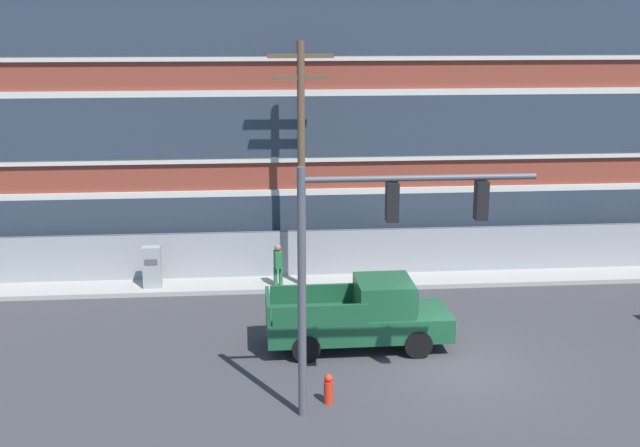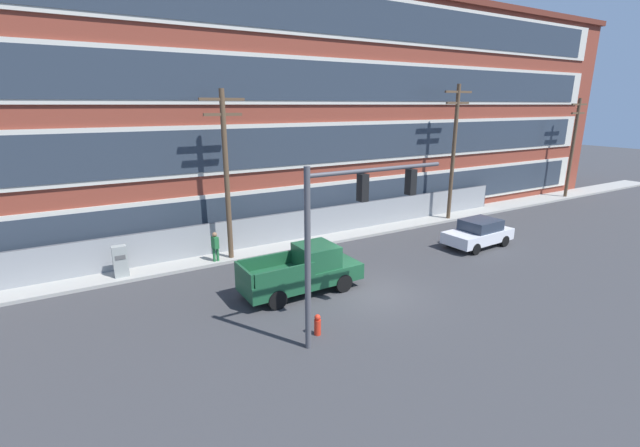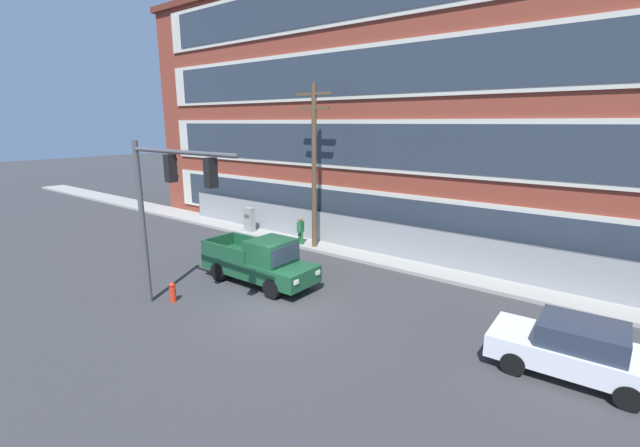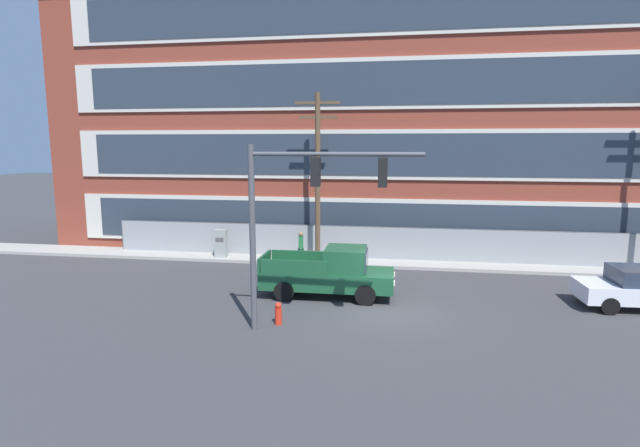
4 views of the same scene
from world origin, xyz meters
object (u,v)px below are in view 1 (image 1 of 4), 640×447
(traffic_signal_mast, at_px, (369,242))
(fire_hydrant, at_px, (329,389))
(pickup_truck_dark_green, at_px, (363,316))
(electrical_cabinet, at_px, (152,269))
(utility_pole_near_corner, at_px, (301,157))
(pedestrian_near_cabinet, at_px, (278,264))

(traffic_signal_mast, height_order, fire_hydrant, traffic_signal_mast)
(pickup_truck_dark_green, distance_m, electrical_cabinet, 8.65)
(fire_hydrant, bearing_deg, pickup_truck_dark_green, 68.92)
(traffic_signal_mast, distance_m, utility_pole_near_corner, 9.42)
(pickup_truck_dark_green, distance_m, fire_hydrant, 3.71)
(pedestrian_near_cabinet, bearing_deg, utility_pole_near_corner, 10.02)
(traffic_signal_mast, relative_size, utility_pole_near_corner, 0.71)
(pickup_truck_dark_green, relative_size, fire_hydrant, 6.89)
(utility_pole_near_corner, relative_size, pedestrian_near_cabinet, 5.10)
(pickup_truck_dark_green, bearing_deg, utility_pole_near_corner, 104.76)
(utility_pole_near_corner, relative_size, electrical_cabinet, 5.27)
(utility_pole_near_corner, distance_m, pedestrian_near_cabinet, 3.85)
(fire_hydrant, bearing_deg, pedestrian_near_cabinet, 96.26)
(traffic_signal_mast, xyz_separation_m, utility_pole_near_corner, (-0.98, 9.36, 0.40))
(utility_pole_near_corner, height_order, pedestrian_near_cabinet, utility_pole_near_corner)
(pickup_truck_dark_green, xyz_separation_m, utility_pole_near_corner, (-1.42, 5.38, 3.77))
(traffic_signal_mast, bearing_deg, electrical_cabinet, 123.25)
(traffic_signal_mast, xyz_separation_m, electrical_cabinet, (-6.22, 9.49, -3.51))
(pickup_truck_dark_green, distance_m, pedestrian_near_cabinet, 5.70)
(electrical_cabinet, bearing_deg, utility_pole_near_corner, -1.41)
(electrical_cabinet, height_order, pedestrian_near_cabinet, pedestrian_near_cabinet)
(pedestrian_near_cabinet, height_order, fire_hydrant, pedestrian_near_cabinet)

